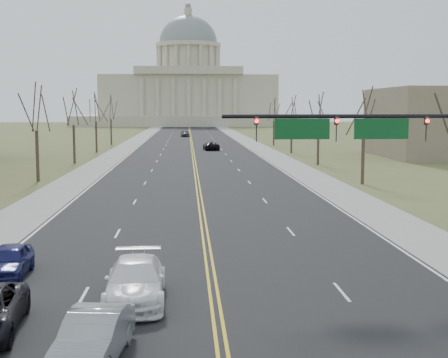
{
  "coord_description": "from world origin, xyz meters",
  "views": [
    {
      "loc": [
        -1.02,
        -13.35,
        7.18
      ],
      "look_at": [
        1.17,
        22.95,
        3.0
      ],
      "focal_mm": 50.0,
      "sensor_mm": 36.0,
      "label": 1
    }
  ],
  "objects": [
    {
      "name": "road",
      "position": [
        0.0,
        110.0,
        0.01
      ],
      "size": [
        20.0,
        380.0,
        0.01
      ],
      "primitive_type": "cube",
      "color": "black",
      "rests_on": "ground"
    },
    {
      "name": "cross_road",
      "position": [
        0.0,
        6.0,
        0.01
      ],
      "size": [
        120.0,
        14.0,
        0.01
      ],
      "primitive_type": "cube",
      "color": "black",
      "rests_on": "ground"
    },
    {
      "name": "sidewalk_left",
      "position": [
        -12.0,
        110.0,
        0.01
      ],
      "size": [
        4.0,
        380.0,
        0.03
      ],
      "primitive_type": "cube",
      "color": "gray",
      "rests_on": "ground"
    },
    {
      "name": "sidewalk_right",
      "position": [
        12.0,
        110.0,
        0.01
      ],
      "size": [
        4.0,
        380.0,
        0.03
      ],
      "primitive_type": "cube",
      "color": "gray",
      "rests_on": "ground"
    },
    {
      "name": "center_line",
      "position": [
        0.0,
        110.0,
        0.01
      ],
      "size": [
        0.42,
        380.0,
        0.01
      ],
      "primitive_type": "cube",
      "color": "gold",
      "rests_on": "road"
    },
    {
      "name": "edge_line_left",
      "position": [
        -9.8,
        110.0,
        0.01
      ],
      "size": [
        0.15,
        380.0,
        0.01
      ],
      "primitive_type": "cube",
      "color": "silver",
      "rests_on": "road"
    },
    {
      "name": "edge_line_right",
      "position": [
        9.8,
        110.0,
        0.01
      ],
      "size": [
        0.15,
        380.0,
        0.01
      ],
      "primitive_type": "cube",
      "color": "silver",
      "rests_on": "road"
    },
    {
      "name": "capitol",
      "position": [
        0.0,
        249.91,
        14.2
      ],
      "size": [
        90.0,
        60.0,
        50.0
      ],
      "color": "#B5B197",
      "rests_on": "ground"
    },
    {
      "name": "signal_mast",
      "position": [
        7.45,
        13.5,
        5.76
      ],
      "size": [
        12.12,
        0.44,
        7.2
      ],
      "color": "black",
      "rests_on": "ground"
    },
    {
      "name": "tree_r_1",
      "position": [
        15.5,
        44.0,
        6.55
      ],
      "size": [
        3.74,
        3.74,
        8.5
      ],
      "color": "#352B1F",
      "rests_on": "ground"
    },
    {
      "name": "tree_l_1",
      "position": [
        -15.5,
        48.0,
        6.94
      ],
      "size": [
        3.96,
        3.96,
        9.0
      ],
      "color": "#352B1F",
      "rests_on": "ground"
    },
    {
      "name": "tree_r_2",
      "position": [
        15.5,
        64.0,
        6.55
      ],
      "size": [
        3.74,
        3.74,
        8.5
      ],
      "color": "#352B1F",
      "rests_on": "ground"
    },
    {
      "name": "tree_l_2",
      "position": [
        -15.5,
        68.0,
        6.94
      ],
      "size": [
        3.96,
        3.96,
        9.0
      ],
      "color": "#352B1F",
      "rests_on": "ground"
    },
    {
      "name": "tree_r_3",
      "position": [
        15.5,
        84.0,
        6.55
      ],
      "size": [
        3.74,
        3.74,
        8.5
      ],
      "color": "#352B1F",
      "rests_on": "ground"
    },
    {
      "name": "tree_l_3",
      "position": [
        -15.5,
        88.0,
        6.94
      ],
      "size": [
        3.96,
        3.96,
        9.0
      ],
      "color": "#352B1F",
      "rests_on": "ground"
    },
    {
      "name": "tree_r_4",
      "position": [
        15.5,
        104.0,
        6.55
      ],
      "size": [
        3.74,
        3.74,
        8.5
      ],
      "color": "#352B1F",
      "rests_on": "ground"
    },
    {
      "name": "tree_l_4",
      "position": [
        -15.5,
        108.0,
        6.94
      ],
      "size": [
        3.96,
        3.96,
        9.0
      ],
      "color": "#352B1F",
      "rests_on": "ground"
    },
    {
      "name": "car_sb_inner_lead",
      "position": [
        -3.68,
        3.79,
        0.73
      ],
      "size": [
        2.04,
        4.52,
        1.44
      ],
      "primitive_type": "imported",
      "rotation": [
        0.0,
        0.0,
        -0.12
      ],
      "color": "gray",
      "rests_on": "road"
    },
    {
      "name": "car_sb_inner_second",
      "position": [
        -2.94,
        9.29,
        0.79
      ],
      "size": [
        2.32,
        5.41,
        1.55
      ],
      "primitive_type": "imported",
      "rotation": [
        0.0,
        0.0,
        0.03
      ],
      "color": "white",
      "rests_on": "road"
    },
    {
      "name": "car_sb_outer_second",
      "position": [
        -8.58,
        12.97,
        0.7
      ],
      "size": [
        1.82,
        4.12,
        1.38
      ],
      "primitive_type": "imported",
      "rotation": [
        0.0,
        0.0,
        0.05
      ],
      "color": "#181A54",
      "rests_on": "road"
    },
    {
      "name": "car_far_nb",
      "position": [
        3.15,
        92.25,
        0.73
      ],
      "size": [
        2.81,
        5.36,
        1.44
      ],
      "primitive_type": "imported",
      "rotation": [
        0.0,
        0.0,
        3.23
      ],
      "color": "black",
      "rests_on": "road"
    },
    {
      "name": "car_far_sb",
      "position": [
        -1.37,
        141.0,
        0.83
      ],
      "size": [
        2.46,
        5.0,
        1.64
      ],
      "primitive_type": "imported",
      "rotation": [
        0.0,
        0.0,
        0.11
      ],
      "color": "#4D5055",
      "rests_on": "road"
    }
  ]
}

